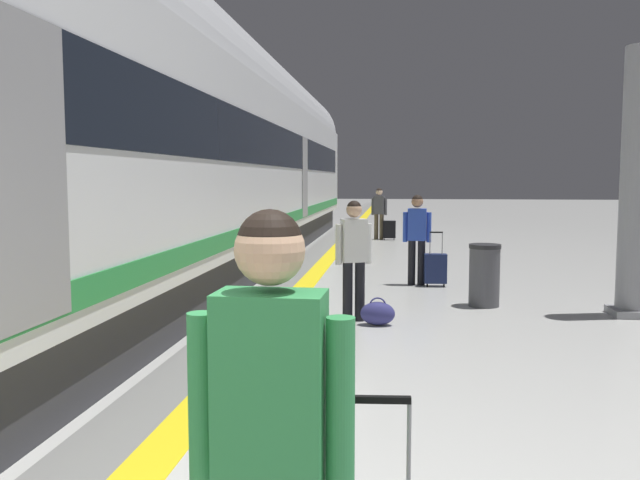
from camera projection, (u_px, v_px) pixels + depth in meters
safety_line_strip at (306, 284)px, 11.61m from camera, size 0.36×80.00×0.01m
tactile_edge_band at (284, 284)px, 11.65m from camera, size 0.72×80.00×0.01m
high_speed_train at (142, 135)px, 9.84m from camera, size 2.94×36.38×4.97m
traveller_foreground at (271, 435)px, 2.15m from camera, size 0.55×0.23×1.76m
passenger_near at (354, 252)px, 8.54m from camera, size 0.46×0.29×1.58m
duffel_bag_near at (378, 313)px, 8.37m from camera, size 0.44×0.26×0.36m
passenger_mid at (417, 233)px, 11.50m from camera, size 0.49×0.21×1.58m
suitcase_mid at (435, 268)px, 11.38m from camera, size 0.39×0.25×0.96m
passenger_far at (379, 210)px, 20.17m from camera, size 0.48×0.25×1.57m
suitcase_far at (389, 229)px, 20.07m from camera, size 0.39×0.24×0.59m
platform_pillar at (637, 189)px, 8.81m from camera, size 0.56×0.56×3.60m
waste_bin at (484, 275)px, 9.60m from camera, size 0.46×0.46×0.91m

